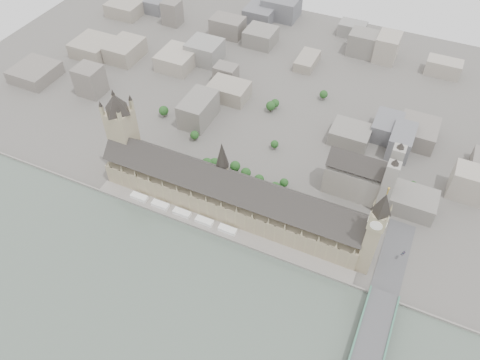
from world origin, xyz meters
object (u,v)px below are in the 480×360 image
at_px(elizabeth_tower, 375,228).
at_px(victoria_tower, 122,131).
at_px(westminster_abbey, 362,176).
at_px(palace_of_westminster, 230,195).
at_px(car_approach, 403,253).

xyz_separation_m(elizabeth_tower, victoria_tower, (-260.00, 18.00, -2.88)).
distance_m(elizabeth_tower, westminster_abbey, 96.91).
bearing_deg(elizabeth_tower, palace_of_westminster, 175.15).
height_order(westminster_abbey, car_approach, westminster_abbey).
bearing_deg(palace_of_westminster, westminster_abbey, 34.17).
relative_size(palace_of_westminster, westminster_abbey, 3.90).
height_order(palace_of_westminster, westminster_abbey, westminster_abbey).
height_order(victoria_tower, car_approach, victoria_tower).
distance_m(palace_of_westminster, westminster_abbey, 134.09).
bearing_deg(victoria_tower, palace_of_westminster, -2.96).
bearing_deg(westminster_abbey, palace_of_westminster, -145.83).
distance_m(palace_of_westminster, car_approach, 168.78).
distance_m(elizabeth_tower, car_approach, 60.19).
bearing_deg(victoria_tower, elizabeth_tower, -3.96).
bearing_deg(palace_of_westminster, victoria_tower, 177.04).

